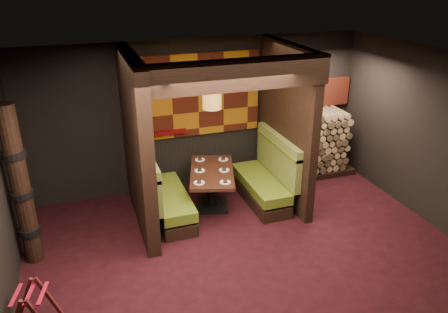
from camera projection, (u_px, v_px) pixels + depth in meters
floor at (253, 261)px, 6.48m from camera, size 6.50×5.50×0.02m
ceiling at (259, 69)px, 5.34m from camera, size 6.50×5.50×0.02m
wall_back at (199, 114)px, 8.30m from camera, size 6.50×0.02×2.85m
wall_right at (446, 145)px, 6.89m from camera, size 0.02×5.50×2.85m
partition_left at (137, 143)px, 6.94m from camera, size 0.20×2.20×2.85m
partition_right at (286, 124)px, 7.77m from camera, size 0.15×2.10×2.85m
header_beam at (236, 75)px, 6.03m from camera, size 2.85×0.18×0.44m
tapa_back_panel at (198, 95)px, 8.09m from camera, size 2.40×0.06×1.55m
tapa_side_panel at (140, 114)px, 6.95m from camera, size 0.04×1.85×1.45m
lacquer_shelf at (170, 132)px, 8.12m from camera, size 0.60×0.12×0.07m
booth_bench_left at (164, 196)px, 7.46m from camera, size 0.68×1.60×1.14m
booth_bench_right at (266, 180)px, 8.03m from camera, size 0.68×1.60×1.14m
dining_table at (212, 183)px, 7.74m from camera, size 1.11×1.53×0.72m
place_settings at (212, 170)px, 7.64m from camera, size 0.87×1.20×0.03m
pendant_lamp at (212, 95)px, 7.05m from camera, size 0.31×0.31×0.98m
luggage_rack at (32, 308)px, 5.13m from camera, size 0.67×0.54×0.64m
totem_column at (21, 188)px, 6.04m from camera, size 0.31×0.31×2.40m
firewood_stack at (313, 144)px, 8.93m from camera, size 1.73×0.70×1.36m
mosaic_header at (308, 94)px, 8.83m from camera, size 1.83×0.10×0.56m
bay_front_post at (284, 119)px, 8.03m from camera, size 0.08×0.08×2.85m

